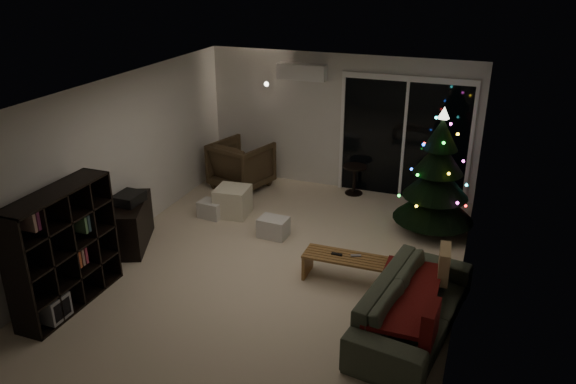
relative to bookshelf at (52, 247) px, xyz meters
name	(u,v)px	position (x,y,z in m)	size (l,w,h in m)	color
room	(336,169)	(2.71, 3.21, 0.25)	(6.50, 7.51, 2.60)	beige
bookshelf	(52,247)	(0.00, 0.00, 0.00)	(0.39, 1.54, 1.54)	black
media_cabinet	(132,224)	(0.00, 1.60, -0.42)	(0.42, 1.11, 0.69)	black
stereo	(129,198)	(0.00, 1.60, 0.00)	(0.35, 0.42, 0.15)	black
armchair	(241,165)	(0.56, 4.29, -0.32)	(0.95, 0.98, 0.89)	#3C2E1B
ottoman	(233,201)	(0.94, 3.11, -0.53)	(0.54, 0.54, 0.48)	silver
cardboard_box_a	(211,209)	(0.65, 2.89, -0.63)	(0.40, 0.30, 0.28)	silver
cardboard_box_b	(273,227)	(1.89, 2.60, -0.61)	(0.44, 0.33, 0.31)	silver
side_table	(354,180)	(2.64, 4.72, -0.50)	(0.43, 0.43, 0.54)	black
floor_lamp	(269,130)	(0.81, 5.04, 0.18)	(0.30, 0.30, 1.89)	black
sofa	(413,306)	(4.30, 0.94, -0.44)	(2.21, 0.87, 0.65)	#2C2F2A
sofa_throw	(406,294)	(4.20, 0.94, -0.30)	(0.69, 1.59, 0.05)	#490505
cushion_a	(444,264)	(4.55, 1.59, -0.18)	(0.13, 0.43, 0.43)	tan
cushion_b	(430,324)	(4.55, 0.29, -0.18)	(0.13, 0.43, 0.43)	#490505
coffee_table	(347,269)	(3.31, 1.72, -0.58)	(1.18, 0.41, 0.37)	#915C2A
remote_a	(337,254)	(3.16, 1.72, -0.39)	(0.15, 0.04, 0.02)	black
remote_b	(356,256)	(3.41, 1.77, -0.39)	(0.14, 0.04, 0.02)	slate
christmas_tree	(438,172)	(4.19, 3.64, 0.24)	(1.26, 1.26, 2.03)	black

